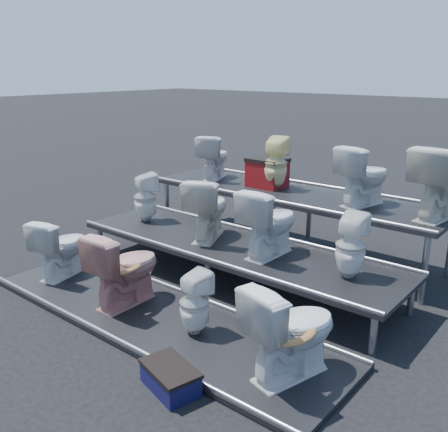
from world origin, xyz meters
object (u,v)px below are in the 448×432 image
Objects in this scene: toilet_7 at (351,246)px; toilet_10 at (364,175)px; toilet_11 at (440,182)px; step_stool at (170,379)px; toilet_6 at (269,222)px; toilet_8 at (214,157)px; red_crate at (267,174)px; toilet_4 at (145,197)px; toilet_5 at (207,208)px; toilet_1 at (125,267)px; toilet_2 at (195,303)px; toilet_0 at (61,247)px; toilet_9 at (275,163)px; toilet_3 at (291,329)px.

toilet_10 is at bearing -75.67° from toilet_7.
step_stool is (-0.96, -3.31, -1.19)m from toilet_11.
toilet_6 is 2.34m from toilet_8.
toilet_11 reaches higher than red_crate.
toilet_5 is (1.13, 0.00, 0.05)m from toilet_4.
toilet_8 is (-0.97, 2.60, 0.72)m from toilet_1.
toilet_4 is (-2.10, 1.30, 0.42)m from toilet_2.
toilet_0 is 2.19m from toilet_2.
toilet_3 is at bearing 113.28° from toilet_9.
toilet_9 is (-1.78, 1.30, 0.43)m from toilet_7.
toilet_3 is 1.24× the size of toilet_4.
toilet_2 is 1.25× the size of red_crate.
toilet_5 is 1.05× the size of toilet_9.
toilet_2 is at bearing 48.16° from toilet_7.
toilet_4 is at bearing 26.86° from toilet_11.
toilet_8 reaches higher than toilet_1.
toilet_11 is (3.53, 2.60, 0.85)m from toilet_0.
toilet_8 is at bearing 139.93° from step_stool.
toilet_0 is at bearing 65.03° from toilet_8.
toilet_3 is 2.44m from toilet_5.
toilet_11 is (2.19, 0.00, 0.05)m from toilet_9.
toilet_6 reaches higher than red_crate.
toilet_7 reaches higher than toilet_1.
toilet_4 reaches higher than toilet_2.
toilet_4 is at bearing -6.15° from toilet_7.
toilet_2 reaches higher than step_stool.
toilet_2 is 0.75× the size of toilet_11.
toilet_0 reaches higher than step_stool.
red_crate is at bearing -36.64° from toilet_3.
toilet_9 is at bearing -130.69° from toilet_0.
toilet_0 is 2.69m from step_stool.
toilet_1 is at bearing 54.72° from toilet_6.
toilet_5 is at bearing 0.94° from toilet_6.
toilet_3 is 4.06m from toilet_8.
toilet_2 is 0.75× the size of toilet_3.
toilet_1 is at bearing 167.39° from step_stool.
toilet_1 is at bearing 7.53° from toilet_2.
toilet_11 is (3.31, 0.00, 0.08)m from toilet_8.
toilet_0 is at bearing 179.09° from step_stool.
step_stool is at bearing 151.06° from toilet_0.
toilet_5 reaches higher than toilet_4.
toilet_9 is at bearing -38.41° from toilet_3.
toilet_10 reaches higher than toilet_9.
toilet_5 reaches higher than toilet_2.
toilet_0 is 0.99× the size of toilet_10.
red_crate is at bearing -32.83° from toilet_9.
step_stool is (-0.68, -0.71, -0.39)m from toilet_3.
toilet_2 is 0.84× the size of toilet_10.
toilet_9 is at bearing -57.50° from toilet_6.
toilet_8 is at bearing -30.28° from toilet_7.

